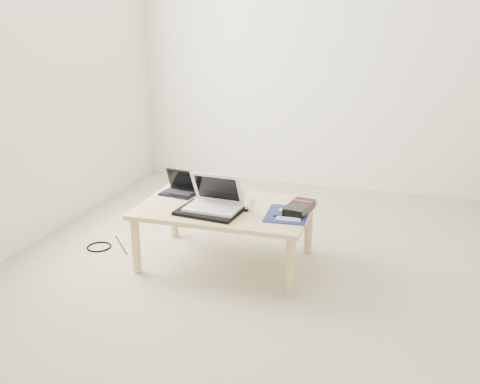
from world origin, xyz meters
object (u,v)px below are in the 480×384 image
(netbook, at_px, (180,189))
(gpu_box, at_px, (299,208))
(coffee_table, at_px, (225,213))
(white_laptop, at_px, (214,201))

(netbook, distance_m, gpu_box, 0.87)
(coffee_table, xyz_separation_m, gpu_box, (0.48, 0.03, 0.08))
(coffee_table, height_order, gpu_box, gpu_box)
(white_laptop, relative_size, gpu_box, 1.25)
(netbook, bearing_deg, white_laptop, -35.93)
(netbook, height_order, gpu_box, netbook)
(coffee_table, bearing_deg, white_laptop, -110.58)
(netbook, relative_size, gpu_box, 0.94)
(netbook, distance_m, white_laptop, 0.42)
(coffee_table, xyz_separation_m, netbook, (-0.38, 0.15, 0.08))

